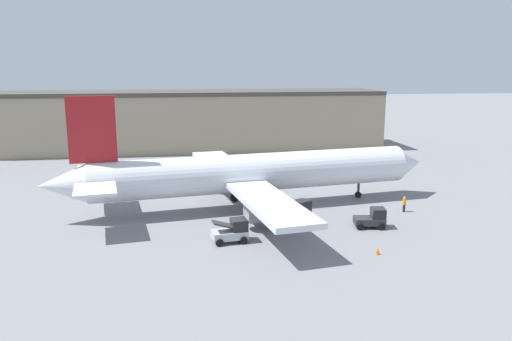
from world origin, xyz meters
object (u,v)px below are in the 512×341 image
at_px(safety_cone_near, 378,251).
at_px(airplane, 247,173).
at_px(baggage_tug, 372,219).
at_px(ground_crew_worker, 404,204).
at_px(belt_loader_truck, 232,231).
at_px(pushback_tug, 297,214).

bearing_deg(safety_cone_near, airplane, 119.58).
bearing_deg(baggage_tug, ground_crew_worker, 48.82).
height_order(airplane, baggage_tug, airplane).
bearing_deg(belt_loader_truck, baggage_tug, 0.62).
relative_size(belt_loader_truck, safety_cone_near, 5.73).
relative_size(ground_crew_worker, baggage_tug, 0.54).
xyz_separation_m(ground_crew_worker, belt_loader_truck, (-18.45, -6.19, 0.07)).
relative_size(baggage_tug, pushback_tug, 0.84).
distance_m(airplane, baggage_tug, 13.84).
bearing_deg(safety_cone_near, ground_crew_worker, 56.36).
bearing_deg(ground_crew_worker, safety_cone_near, 93.50).
bearing_deg(baggage_tug, airplane, 150.56).
xyz_separation_m(ground_crew_worker, safety_cone_near, (-7.26, -10.92, -0.60)).
distance_m(belt_loader_truck, pushback_tug, 7.45).
xyz_separation_m(pushback_tug, safety_cone_near, (4.66, -8.33, -0.77)).
xyz_separation_m(baggage_tug, pushback_tug, (-6.77, 1.73, 0.19)).
bearing_deg(pushback_tug, safety_cone_near, -94.39).
relative_size(ground_crew_worker, safety_cone_near, 2.97).
bearing_deg(safety_cone_near, baggage_tug, 72.33).
height_order(pushback_tug, safety_cone_near, pushback_tug).
distance_m(belt_loader_truck, safety_cone_near, 12.16).
bearing_deg(baggage_tug, belt_loader_truck, -163.05).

